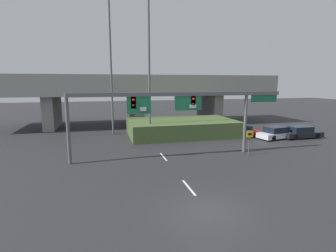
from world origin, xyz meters
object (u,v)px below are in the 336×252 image
highway_light_pole_far (111,59)px  highway_light_pole_near (149,55)px  signal_gantry (177,104)px  parked_sedan_far_right (301,133)px  parked_sedan_mid_right (277,133)px  speed_limit_sign (249,139)px  parked_sedan_near_right (241,131)px

highway_light_pole_far → highway_light_pole_near: bearing=-48.5°
signal_gantry → parked_sedan_far_right: bearing=13.9°
highway_light_pole_far → parked_sedan_mid_right: (17.90, -7.12, -8.44)m
signal_gantry → highway_light_pole_near: highway_light_pole_near is taller
speed_limit_sign → signal_gantry: bearing=170.6°
highway_light_pole_near → parked_sedan_mid_right: size_ratio=3.63×
parked_sedan_near_right → highway_light_pole_far: bearing=171.7°
speed_limit_sign → highway_light_pole_far: highway_light_pole_far is taller
highway_light_pole_near → parked_sedan_far_right: (16.97, -3.17, -8.50)m
highway_light_pole_near → parked_sedan_far_right: highway_light_pole_near is taller
speed_limit_sign → highway_light_pole_far: bearing=131.9°
speed_limit_sign → parked_sedan_mid_right: (6.71, 5.33, -0.81)m
signal_gantry → parked_sedan_far_right: signal_gantry is taller
speed_limit_sign → parked_sedan_mid_right: speed_limit_sign is taller
parked_sedan_near_right → speed_limit_sign: bearing=-103.5°
highway_light_pole_far → speed_limit_sign: bearing=-48.1°
speed_limit_sign → parked_sedan_near_right: 8.00m
signal_gantry → parked_sedan_mid_right: (12.97, 4.29, -3.92)m
signal_gantry → highway_light_pole_far: (-4.92, 11.41, 4.53)m
parked_sedan_near_right → parked_sedan_mid_right: bearing=-17.9°
signal_gantry → speed_limit_sign: bearing=-9.4°
speed_limit_sign → parked_sedan_far_right: 10.84m
speed_limit_sign → parked_sedan_mid_right: bearing=38.5°
signal_gantry → highway_light_pole_near: 8.51m
parked_sedan_near_right → signal_gantry: bearing=-135.8°
parked_sedan_near_right → parked_sedan_far_right: (6.25, -2.26, -0.00)m
signal_gantry → speed_limit_sign: 7.07m
speed_limit_sign → highway_light_pole_near: highway_light_pole_near is taller
parked_sedan_far_right → highway_light_pole_near: bearing=168.3°
speed_limit_sign → parked_sedan_far_right: speed_limit_sign is taller
signal_gantry → speed_limit_sign: signal_gantry is taller
signal_gantry → speed_limit_sign: (6.27, -1.04, -3.10)m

